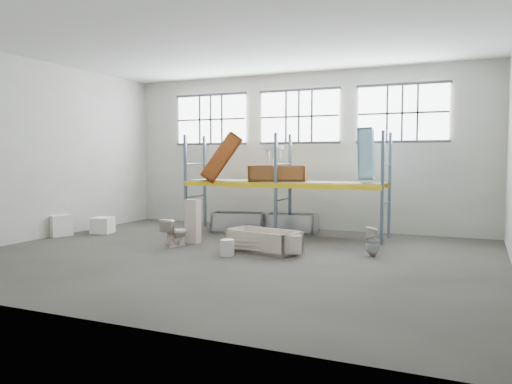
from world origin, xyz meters
The scene contains 33 objects.
floor centered at (0.00, 0.00, -0.05)m, with size 12.00×10.00×0.10m, color #4D4942.
ceiling centered at (0.00, 0.00, 5.05)m, with size 12.00×10.00×0.10m, color silver.
wall_back centered at (0.00, 5.05, 2.50)m, with size 12.00×0.10×5.00m, color #A5A499.
wall_front centered at (0.00, -5.05, 2.50)m, with size 12.00×0.10×5.00m, color #A1A096.
wall_left centered at (-6.05, 0.00, 2.50)m, with size 0.10×10.00×5.00m, color #B3B3A7.
window_left centered at (-3.20, 4.94, 3.60)m, with size 2.60×0.04×1.60m, color white.
window_mid centered at (0.00, 4.94, 3.60)m, with size 2.60×0.04×1.60m, color white.
window_right centered at (3.20, 4.94, 3.60)m, with size 2.60×0.04×1.60m, color white.
rack_upright_la centered at (-3.00, 2.90, 1.50)m, with size 0.08×0.08×3.00m, color slate.
rack_upright_lb centered at (-3.00, 4.10, 1.50)m, with size 0.08×0.08×3.00m, color slate.
rack_upright_ma centered at (0.00, 2.90, 1.50)m, with size 0.08×0.08×3.00m, color slate.
rack_upright_mb centered at (0.00, 4.10, 1.50)m, with size 0.08×0.08×3.00m, color slate.
rack_upright_ra centered at (3.00, 2.90, 1.50)m, with size 0.08×0.08×3.00m, color slate.
rack_upright_rb centered at (3.00, 4.10, 1.50)m, with size 0.08×0.08×3.00m, color slate.
rack_beam_front centered at (0.00, 2.90, 1.50)m, with size 6.00×0.10×0.14m, color yellow.
rack_beam_back centered at (0.00, 4.10, 1.50)m, with size 6.00×0.10×0.14m, color yellow.
shelf_deck centered at (0.00, 3.50, 1.58)m, with size 5.90×1.10×0.03m, color gray.
wet_patch centered at (0.00, 2.70, 0.00)m, with size 1.80×1.80×0.00m, color black.
bathtub_beige centered at (0.52, 0.76, 0.26)m, with size 1.79×0.84×0.53m, color beige, non-canonical shape.
cistern_spare centered at (1.36, 0.46, 0.28)m, with size 0.44×0.21×0.42m, color beige.
sink_in_tub centered at (0.40, 0.69, 0.16)m, with size 0.45×0.45×0.16m, color beige.
toilet_beige centered at (-1.87, 0.53, 0.36)m, with size 0.41×0.71×0.73m, color silver.
cistern_tall centered at (-1.68, 1.11, 0.59)m, with size 0.38×0.25×1.17m, color beige.
toilet_white centered at (3.08, 1.27, 0.35)m, with size 0.31×0.32×0.70m, color silver.
steel_tub_left centered at (-1.45, 3.47, 0.30)m, with size 1.62×0.76×0.60m, color #A5A8AD, non-canonical shape.
steel_tub_right centered at (0.09, 3.97, 0.29)m, with size 1.56×0.73×0.57m, color #B8BAC0, non-canonical shape.
rust_tub_flat centered at (-0.14, 3.43, 1.82)m, with size 1.67×0.78×0.47m, color brown, non-canonical shape.
rust_tub_tilted centered at (-1.95, 3.27, 2.29)m, with size 1.61×0.75×0.45m, color #964009, non-canonical shape.
sink_on_shelf centered at (-0.22, 3.21, 2.09)m, with size 0.67×0.52×0.59m, color silver.
blue_tub_upright centered at (2.43, 3.55, 2.40)m, with size 1.43×0.67×0.40m, color #8BC0D7, non-canonical shape.
bucket centered at (-0.05, -0.06, 0.19)m, with size 0.32×0.32×0.38m, color silver.
carton_near centered at (-6.02, 0.66, 0.31)m, with size 0.72×0.62×0.62m, color white.
carton_far centered at (-5.13, 1.56, 0.24)m, with size 0.57×0.57×0.48m, color white.
Camera 1 is at (5.24, -10.45, 2.31)m, focal length 35.29 mm.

